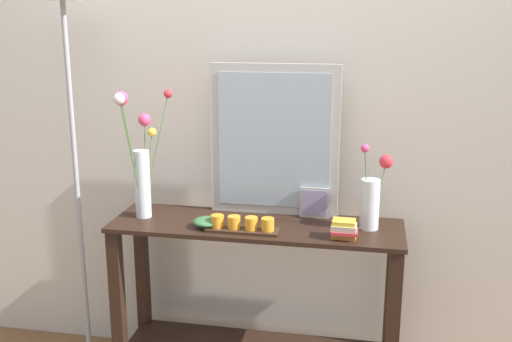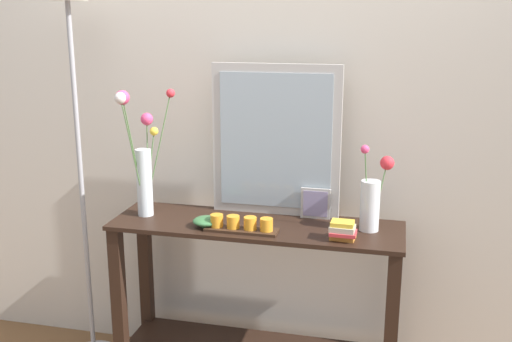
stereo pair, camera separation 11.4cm
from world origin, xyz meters
The scene contains 10 objects.
wall_back centered at (0.00, 0.31, 1.35)m, with size 6.40×0.08×2.70m, color beige.
console_table centered at (0.00, 0.00, 0.49)m, with size 1.31×0.39×0.82m.
mirror_leaning centered at (0.05, 0.16, 1.17)m, with size 0.60×0.03×0.70m.
tall_vase_left centered at (-0.53, -0.01, 1.09)m, with size 0.20×0.26×0.59m.
vase_right centered at (0.50, 0.04, 0.96)m, with size 0.14×0.13×0.38m.
candle_tray centered at (-0.04, -0.11, 0.85)m, with size 0.32×0.09×0.07m.
picture_frame_small centered at (0.25, 0.14, 0.89)m, with size 0.14×0.01×0.14m.
decorative_bowl centered at (-0.21, -0.09, 0.85)m, with size 0.12×0.12×0.05m.
book_stack centered at (0.40, -0.11, 0.86)m, with size 0.11×0.10×0.08m.
floor_lamp centered at (-0.89, 0.05, 1.28)m, with size 0.24×0.24×1.90m.
Camera 2 is at (0.60, -2.49, 1.74)m, focal length 42.36 mm.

